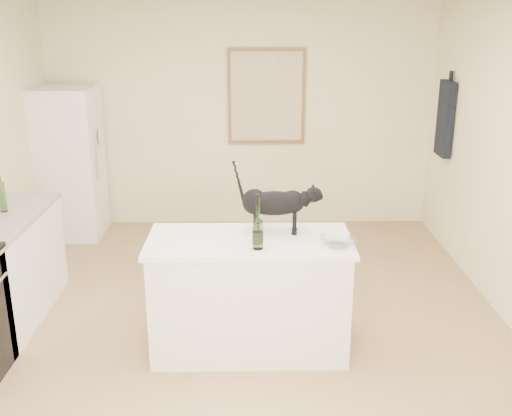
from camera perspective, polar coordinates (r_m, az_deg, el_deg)
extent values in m
plane|color=tan|center=(4.96, -1.79, -11.87)|extent=(5.50, 5.50, 0.00)
plane|color=beige|center=(7.14, -1.45, 8.59)|extent=(4.50, 0.00, 4.50)
plane|color=beige|center=(1.94, -3.88, -19.02)|extent=(4.50, 0.00, 4.50)
cube|color=white|center=(4.58, -0.63, -8.44)|extent=(1.44, 0.67, 0.86)
cube|color=white|center=(4.39, -0.65, -3.18)|extent=(1.50, 0.70, 0.04)
cube|color=white|center=(5.43, -22.90, -5.53)|extent=(0.60, 1.40, 0.86)
cube|color=white|center=(7.14, -17.35, 4.09)|extent=(0.68, 0.68, 1.70)
cube|color=brown|center=(7.08, 1.00, 10.55)|extent=(0.90, 0.03, 1.10)
cube|color=beige|center=(7.06, 1.01, 10.53)|extent=(0.82, 0.00, 1.02)
cube|color=black|center=(6.76, 17.54, 8.09)|extent=(0.08, 0.34, 0.80)
cylinder|color=#325622|center=(4.14, 0.18, -1.63)|extent=(0.08, 0.08, 0.35)
imported|color=white|center=(4.29, 7.80, -3.15)|extent=(0.26, 0.26, 0.06)
cube|color=white|center=(7.03, -14.76, 6.57)|extent=(0.05, 0.14, 0.18)
cylinder|color=#1B4517|center=(5.37, -22.98, 0.96)|extent=(0.06, 0.06, 0.25)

